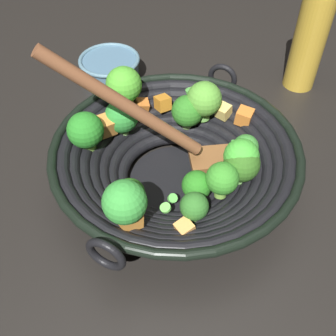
% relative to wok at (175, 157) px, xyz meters
% --- Properties ---
extents(ground_plane, '(4.00, 4.00, 0.00)m').
position_rel_wok_xyz_m(ground_plane, '(-0.00, 0.00, -0.06)').
color(ground_plane, black).
extents(wok, '(0.39, 0.38, 0.26)m').
position_rel_wok_xyz_m(wok, '(0.00, 0.00, 0.00)').
color(wok, black).
rests_on(wok, ground).
extents(cooking_oil_bottle, '(0.06, 0.06, 0.25)m').
position_rel_wok_xyz_m(cooking_oil_bottle, '(-0.37, -0.06, 0.05)').
color(cooking_oil_bottle, gold).
rests_on(cooking_oil_bottle, ground).
extents(prep_bowl, '(0.12, 0.12, 0.05)m').
position_rel_wok_xyz_m(prep_bowl, '(-0.06, -0.30, -0.03)').
color(prep_bowl, slate).
rests_on(prep_bowl, ground).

